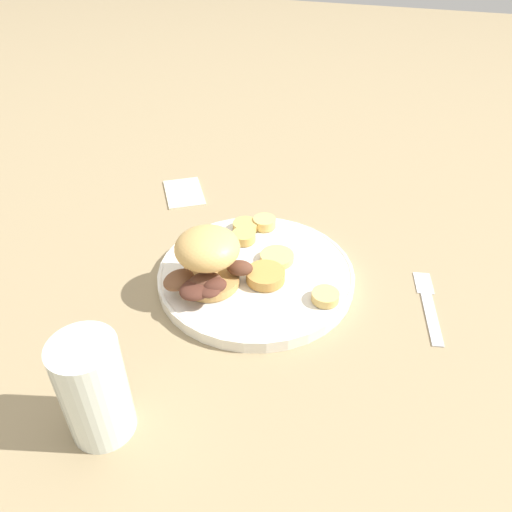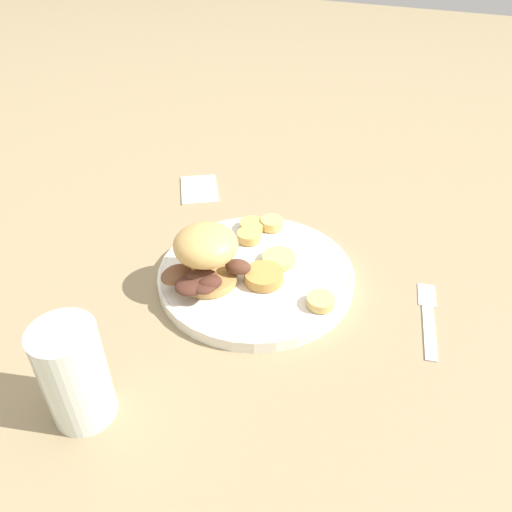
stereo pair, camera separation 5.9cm
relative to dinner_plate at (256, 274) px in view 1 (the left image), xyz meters
name	(u,v)px [view 1 (the left image)]	position (x,y,z in m)	size (l,w,h in m)	color
ground_plane	(256,280)	(0.00, 0.00, -0.01)	(4.00, 4.00, 0.00)	#937F5B
dinner_plate	(256,274)	(0.00, 0.00, 0.00)	(0.28, 0.28, 0.02)	white
sandwich	(207,261)	(0.05, -0.05, 0.05)	(0.12, 0.12, 0.09)	tan
potato_round_0	(277,257)	(-0.03, 0.02, 0.01)	(0.05, 0.05, 0.01)	#DBB766
potato_round_1	(325,296)	(0.03, 0.11, 0.01)	(0.04, 0.04, 0.01)	#DBB766
potato_round_2	(265,276)	(0.02, 0.02, 0.02)	(0.05, 0.05, 0.02)	#BC8942
potato_round_3	(245,226)	(-0.09, -0.05, 0.02)	(0.04, 0.04, 0.01)	tan
potato_round_4	(265,222)	(-0.11, -0.02, 0.02)	(0.04, 0.04, 0.01)	#DBB766
potato_round_5	(244,237)	(-0.06, -0.04, 0.02)	(0.04, 0.04, 0.01)	tan
fork	(429,305)	(-0.02, 0.24, -0.01)	(0.15, 0.05, 0.00)	silver
drinking_glass	(94,389)	(0.28, -0.08, 0.05)	(0.07, 0.07, 0.13)	silver
napkin	(184,192)	(-0.20, -0.20, -0.01)	(0.10, 0.07, 0.01)	beige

